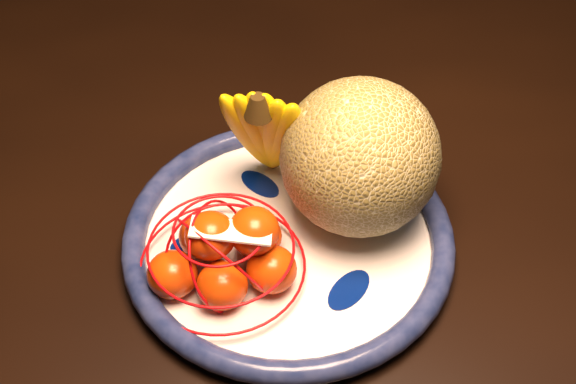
{
  "coord_description": "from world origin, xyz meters",
  "views": [
    {
      "loc": [
        -0.29,
        -0.52,
        1.35
      ],
      "look_at": [
        -0.27,
        -0.02,
        0.81
      ],
      "focal_mm": 50.0,
      "sensor_mm": 36.0,
      "label": 1
    }
  ],
  "objects_px": {
    "cantaloupe": "(360,157)",
    "mandarin_bag": "(226,253)",
    "dining_table": "(426,223)",
    "banana_bunch": "(266,129)",
    "fruit_bowl": "(288,240)"
  },
  "relations": [
    {
      "from": "mandarin_bag",
      "to": "dining_table",
      "type": "bearing_deg",
      "value": 31.26
    },
    {
      "from": "fruit_bowl",
      "to": "banana_bunch",
      "type": "height_order",
      "value": "banana_bunch"
    },
    {
      "from": "cantaloupe",
      "to": "mandarin_bag",
      "type": "bearing_deg",
      "value": -149.97
    },
    {
      "from": "dining_table",
      "to": "cantaloupe",
      "type": "height_order",
      "value": "cantaloupe"
    },
    {
      "from": "fruit_bowl",
      "to": "banana_bunch",
      "type": "relative_size",
      "value": 2.1
    },
    {
      "from": "cantaloupe",
      "to": "mandarin_bag",
      "type": "relative_size",
      "value": 0.88
    },
    {
      "from": "fruit_bowl",
      "to": "cantaloupe",
      "type": "xyz_separation_m",
      "value": [
        0.07,
        0.04,
        0.08
      ]
    },
    {
      "from": "fruit_bowl",
      "to": "mandarin_bag",
      "type": "xyz_separation_m",
      "value": [
        -0.06,
        -0.04,
        0.03
      ]
    },
    {
      "from": "dining_table",
      "to": "fruit_bowl",
      "type": "bearing_deg",
      "value": -147.25
    },
    {
      "from": "cantaloupe",
      "to": "dining_table",
      "type": "bearing_deg",
      "value": 32.89
    },
    {
      "from": "dining_table",
      "to": "banana_bunch",
      "type": "height_order",
      "value": "banana_bunch"
    },
    {
      "from": "dining_table",
      "to": "fruit_bowl",
      "type": "height_order",
      "value": "fruit_bowl"
    },
    {
      "from": "fruit_bowl",
      "to": "cantaloupe",
      "type": "distance_m",
      "value": 0.11
    },
    {
      "from": "dining_table",
      "to": "mandarin_bag",
      "type": "xyz_separation_m",
      "value": [
        -0.22,
        -0.13,
        0.12
      ]
    },
    {
      "from": "dining_table",
      "to": "mandarin_bag",
      "type": "bearing_deg",
      "value": -146.51
    }
  ]
}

